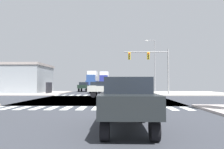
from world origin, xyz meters
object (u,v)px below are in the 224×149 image
Objects in this scene: sedan_nearside_1 at (127,99)px; sedan_trailing_4 at (84,86)px; sedan_queued_2 at (106,88)px; sedan_leading_3 at (96,86)px; bank_building at (5,79)px; traffic_signal_mast at (151,61)px; box_truck_outer_3 at (92,80)px; box_truck_farside_1 at (104,80)px; street_lamp at (154,62)px.

sedan_nearside_1 is 1.00× the size of sedan_trailing_4.
sedan_leading_3 is (-2.29, 9.69, 0.00)m from sedan_queued_2.
bank_building reaches higher than sedan_nearside_1.
sedan_queued_2 is (-6.04, -3.92, -3.63)m from traffic_signal_mast.
sedan_queued_2 is 0.60× the size of box_truck_outer_3.
box_truck_farside_1 is at bearing 94.70° from sedan_nearside_1.
sedan_queued_2 is (-1.71, 16.97, 0.00)m from sedan_nearside_1.
traffic_signal_mast is 1.50× the size of sedan_trailing_4.
sedan_trailing_4 is (12.54, 5.79, -1.34)m from bank_building.
traffic_signal_mast is 0.89× the size of box_truck_farside_1.
street_lamp is 22.50m from box_truck_outer_3.
bank_building is 26.86m from box_truck_farside_1.
box_truck_farside_1 is 1.67× the size of sedan_queued_2.
box_truck_outer_3 reaches higher than sedan_nearside_1.
box_truck_outer_3 is (-7.00, 45.91, 1.45)m from sedan_nearside_1.
street_lamp is 2.14× the size of sedan_trailing_4.
street_lamp is 1.28× the size of box_truck_farside_1.
box_truck_outer_3 is (-11.33, 25.02, -2.18)m from traffic_signal_mast.
sedan_leading_3 is at bearing 145.27° from traffic_signal_mast.
sedan_leading_3 is at bearing 98.53° from sedan_nearside_1.
sedan_leading_3 is at bearing -174.05° from street_lamp.
sedan_nearside_1 is 48.89m from box_truck_farside_1.
sedan_leading_3 is (-8.33, 5.77, -3.63)m from traffic_signal_mast.
traffic_signal_mast is at bearing 114.36° from box_truck_outer_3.
street_lamp reaches higher than sedan_nearside_1.
sedan_leading_3 is at bearing -0.49° from bank_building.
traffic_signal_mast is 24.69m from bank_building.
street_lamp is at bearing 77.97° from sedan_nearside_1.
sedan_trailing_4 is at bearing 134.08° from traffic_signal_mast.
bank_building is (-23.87, 5.90, -2.29)m from traffic_signal_mast.
sedan_nearside_1 is at bearing 102.12° from sedan_trailing_4.
sedan_nearside_1 is at bearing -101.71° from traffic_signal_mast.
sedan_trailing_4 is at bearing 102.12° from sedan_nearside_1.
sedan_queued_2 is (2.29, -31.73, -1.45)m from box_truck_farside_1.
sedan_trailing_4 is (-7.00, 32.59, 0.00)m from sedan_nearside_1.
sedan_nearside_1 is 1.00× the size of sedan_queued_2.
box_truck_farside_1 reaches higher than sedan_trailing_4.
sedan_leading_3 is 1.00× the size of sedan_trailing_4.
box_truck_outer_3 is at bearing -169.64° from sedan_queued_2.
sedan_nearside_1 is 17.06m from sedan_queued_2.
traffic_signal_mast is 0.89× the size of box_truck_outer_3.
street_lamp is 28.64m from sedan_nearside_1.
traffic_signal_mast is 7.02m from street_lamp.
box_truck_farside_1 is at bearing -90.00° from sedan_leading_3.
street_lamp reaches higher than bank_building.
box_truck_outer_3 is (-0.00, 13.32, 1.45)m from sedan_trailing_4.
box_truck_farside_1 is (-9.90, 21.00, -2.85)m from street_lamp.
box_truck_farside_1 is 22.08m from sedan_leading_3.
bank_building is 13.88m from sedan_trailing_4.
bank_building is 33.19m from sedan_nearside_1.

